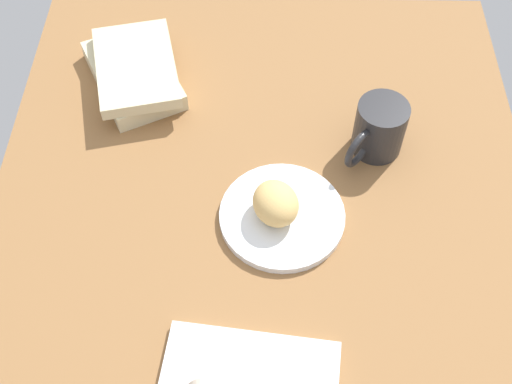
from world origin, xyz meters
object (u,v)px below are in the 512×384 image
object	(u,v)px
round_plate	(279,215)
scone_pastry	(273,205)
book_stack	(132,72)
coffee_mug	(376,129)

from	to	relation	value
round_plate	scone_pastry	bearing A→B (deg)	-66.24
round_plate	book_stack	size ratio (longest dim) A/B	0.79
book_stack	coffee_mug	bearing A→B (deg)	71.23
book_stack	round_plate	bearing A→B (deg)	42.64
round_plate	coffee_mug	xyz separation A→B (cm)	(-14.88, 16.15, 4.38)
scone_pastry	coffee_mug	world-z (taller)	coffee_mug
book_stack	coffee_mug	size ratio (longest dim) A/B	2.12
round_plate	book_stack	distance (cm)	40.35
round_plate	book_stack	xyz separation A→B (cm)	(-29.64, -27.29, 2.26)
scone_pastry	book_stack	xyz separation A→B (cm)	(-30.12, -26.19, -1.40)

